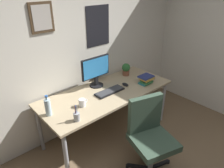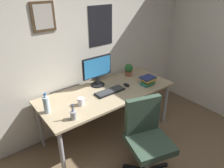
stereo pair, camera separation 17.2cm
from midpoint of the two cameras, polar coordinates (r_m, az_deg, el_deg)
wall_back at (r=2.89m, az=-9.77°, el=10.02°), size 4.40×0.10×2.60m
desk at (r=2.91m, az=0.49°, el=-3.09°), size 1.89×0.79×0.73m
office_chair at (r=2.49m, az=11.45°, el=-13.52°), size 0.58×0.59×0.95m
monitor at (r=2.94m, az=-2.42°, el=3.86°), size 0.46×0.20×0.43m
keyboard at (r=2.85m, az=1.16°, el=-2.05°), size 0.43×0.15×0.03m
computer_mouse at (r=3.02m, az=5.62°, el=-0.28°), size 0.06×0.11×0.04m
water_bottle at (r=2.47m, az=-15.62°, el=-5.47°), size 0.07×0.07×0.25m
coffee_mug_near at (r=2.57m, az=-6.60°, el=-4.79°), size 0.12×0.08×0.09m
potted_plant at (r=3.33m, az=6.09°, el=3.98°), size 0.13×0.13×0.19m
pen_cup at (r=2.33m, az=-8.42°, el=-8.37°), size 0.07×0.07×0.20m
book_stack_left at (r=3.08m, az=11.39°, el=0.88°), size 0.21×0.17×0.12m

